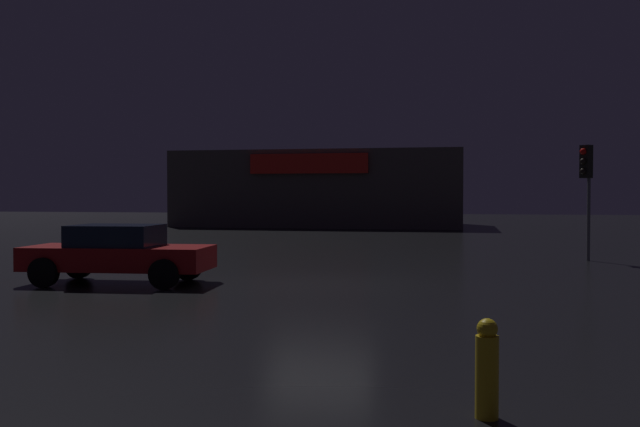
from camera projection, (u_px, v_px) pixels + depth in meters
ground_plane at (319, 284)px, 16.56m from camera, size 120.00×120.00×0.00m
store_building at (323, 189)px, 47.69m from camera, size 18.58×9.14×4.90m
traffic_signal_main at (586, 173)px, 22.28m from camera, size 0.42×0.42×3.67m
car_near at (118, 253)px, 16.70m from camera, size 4.42×2.18×1.39m
fire_hydrant at (487, 369)px, 6.66m from camera, size 0.22×0.22×0.95m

